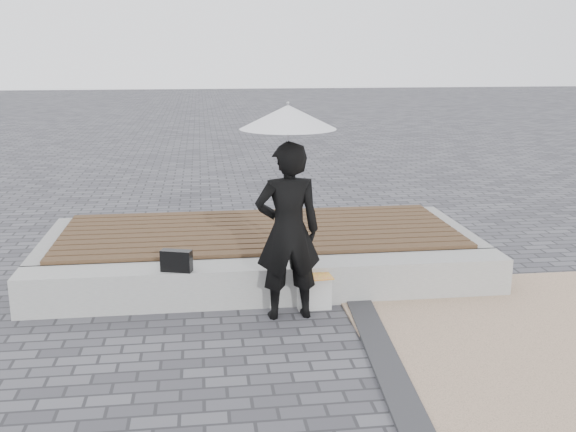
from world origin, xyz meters
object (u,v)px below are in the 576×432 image
object	(u,v)px
handbag	(176,261)
seating_ledge	(270,282)
woman	(288,231)
canvas_tote	(314,292)
parasol	(288,117)

from	to	relation	value
handbag	seating_ledge	bearing A→B (deg)	26.52
woman	canvas_tote	distance (m)	0.75
woman	parasol	xyz separation A→B (m)	(0.00, 0.00, 1.07)
seating_ledge	handbag	world-z (taller)	handbag
seating_ledge	woman	distance (m)	0.80
woman	handbag	bearing A→B (deg)	-19.78
seating_ledge	parasol	xyz separation A→B (m)	(0.13, -0.45, 1.72)
canvas_tote	woman	bearing A→B (deg)	-150.71
seating_ledge	parasol	bearing A→B (deg)	-74.27
handbag	woman	bearing A→B (deg)	1.82
parasol	handbag	world-z (taller)	parasol
canvas_tote	parasol	bearing A→B (deg)	-150.71
woman	parasol	bearing A→B (deg)	180.00
handbag	canvas_tote	xyz separation A→B (m)	(1.34, -0.15, -0.33)
seating_ledge	woman	bearing A→B (deg)	-74.27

